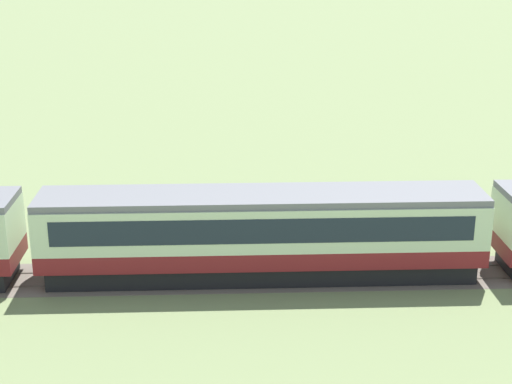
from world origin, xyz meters
The scene contains 2 objects.
passenger_train centered at (-24.95, -0.23, 2.21)m, with size 102.78×3.21×3.98m.
railway_track centered at (-22.85, -0.23, 0.01)m, with size 177.23×3.60×0.04m.
Camera 1 is at (-26.82, -32.80, 14.95)m, focal length 55.00 mm.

